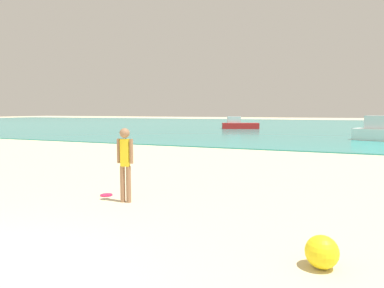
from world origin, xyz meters
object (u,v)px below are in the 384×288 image
object	(u,v)px
frisbee	(106,195)
boat_far	(239,125)
beach_ball	(322,252)
person_standing	(125,160)

from	to	relation	value
frisbee	boat_far	bearing A→B (deg)	98.48
boat_far	frisbee	bearing A→B (deg)	-102.14
frisbee	beach_ball	world-z (taller)	beach_ball
boat_far	beach_ball	xyz separation A→B (m)	(8.86, -30.38, -0.30)
person_standing	frisbee	bearing A→B (deg)	-31.12
boat_far	beach_ball	bearing A→B (deg)	-94.35
person_standing	boat_far	world-z (taller)	person_standing
beach_ball	person_standing	bearing A→B (deg)	157.01
frisbee	beach_ball	distance (m)	5.03
person_standing	beach_ball	world-z (taller)	person_standing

